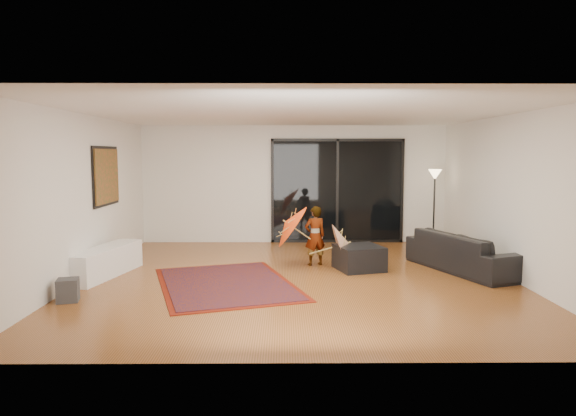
{
  "coord_description": "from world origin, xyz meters",
  "views": [
    {
      "loc": [
        -0.24,
        -8.35,
        2.05
      ],
      "look_at": [
        -0.16,
        0.65,
        1.1
      ],
      "focal_mm": 32.0,
      "sensor_mm": 36.0,
      "label": 1
    }
  ],
  "objects_px": {
    "media_console": "(105,262)",
    "ottoman": "(359,258)",
    "sofa": "(465,252)",
    "child": "(315,236)"
  },
  "relations": [
    {
      "from": "sofa",
      "to": "child",
      "type": "height_order",
      "value": "child"
    },
    {
      "from": "sofa",
      "to": "ottoman",
      "type": "relative_size",
      "value": 3.06
    },
    {
      "from": "ottoman",
      "to": "child",
      "type": "distance_m",
      "value": 0.92
    },
    {
      "from": "child",
      "to": "media_console",
      "type": "bearing_deg",
      "value": -5.58
    },
    {
      "from": "sofa",
      "to": "ottoman",
      "type": "xyz_separation_m",
      "value": [
        -1.85,
        0.09,
        -0.12
      ]
    },
    {
      "from": "media_console",
      "to": "ottoman",
      "type": "distance_m",
      "value": 4.37
    },
    {
      "from": "media_console",
      "to": "sofa",
      "type": "relative_size",
      "value": 0.77
    },
    {
      "from": "ottoman",
      "to": "sofa",
      "type": "bearing_deg",
      "value": -2.82
    },
    {
      "from": "media_console",
      "to": "sofa",
      "type": "xyz_separation_m",
      "value": [
        6.2,
        0.34,
        0.09
      ]
    },
    {
      "from": "media_console",
      "to": "child",
      "type": "relative_size",
      "value": 1.6
    }
  ]
}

